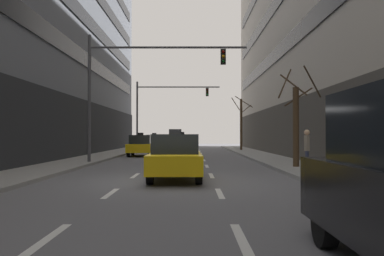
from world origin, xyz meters
name	(u,v)px	position (x,y,z in m)	size (l,w,h in m)	color
ground_plane	(171,181)	(0.00, 0.00, 0.00)	(120.00, 120.00, 0.00)	slate
sidewalk_left	(3,179)	(-5.85, 0.00, 0.07)	(2.66, 80.00, 0.14)	gray
sidewalk_right	(339,179)	(5.85, 0.00, 0.07)	(2.66, 80.00, 0.14)	gray
lane_stripe_l1_s2	(49,238)	(-1.51, -8.00, 0.00)	(0.16, 2.00, 0.01)	silver
lane_stripe_l1_s3	(111,193)	(-1.51, -3.00, 0.00)	(0.16, 2.00, 0.01)	silver
lane_stripe_l1_s4	(135,176)	(-1.51, 2.00, 0.00)	(0.16, 2.00, 0.01)	silver
lane_stripe_l1_s5	(149,166)	(-1.51, 7.00, 0.00)	(0.16, 2.00, 0.01)	silver
lane_stripe_l1_s6	(157,160)	(-1.51, 12.00, 0.00)	(0.16, 2.00, 0.01)	silver
lane_stripe_l1_s7	(162,156)	(-1.51, 17.00, 0.00)	(0.16, 2.00, 0.01)	silver
lane_stripe_l1_s8	(167,153)	(-1.51, 22.00, 0.00)	(0.16, 2.00, 0.01)	silver
lane_stripe_l1_s9	(170,151)	(-1.51, 27.00, 0.00)	(0.16, 2.00, 0.01)	silver
lane_stripe_l1_s10	(172,149)	(-1.51, 32.00, 0.00)	(0.16, 2.00, 0.01)	silver
lane_stripe_l2_s2	(241,238)	(1.51, -8.00, 0.00)	(0.16, 2.00, 0.01)	silver
lane_stripe_l2_s3	(220,193)	(1.51, -3.00, 0.00)	(0.16, 2.00, 0.01)	silver
lane_stripe_l2_s4	(212,176)	(1.51, 2.00, 0.00)	(0.16, 2.00, 0.01)	silver
lane_stripe_l2_s5	(207,166)	(1.51, 7.00, 0.00)	(0.16, 2.00, 0.01)	silver
lane_stripe_l2_s6	(204,160)	(1.51, 12.00, 0.00)	(0.16, 2.00, 0.01)	silver
lane_stripe_l2_s7	(202,156)	(1.51, 17.00, 0.00)	(0.16, 2.00, 0.01)	silver
lane_stripe_l2_s8	(201,153)	(1.51, 22.00, 0.00)	(0.16, 2.00, 0.01)	silver
lane_stripe_l2_s9	(200,151)	(1.51, 27.00, 0.00)	(0.16, 2.00, 0.01)	silver
lane_stripe_l2_s10	(199,149)	(1.51, 32.00, 0.00)	(0.16, 2.00, 0.01)	silver
taxi_driving_0	(155,143)	(-3.12, 28.34, 0.80)	(2.01, 4.39, 1.79)	black
taxi_driving_1	(176,158)	(0.15, 0.33, 0.81)	(1.89, 4.39, 1.81)	black
taxi_driving_2	(141,146)	(-3.16, 17.24, 0.79)	(1.88, 4.30, 1.77)	black
taxi_driving_3	(182,145)	(-0.08, 18.26, 0.82)	(1.97, 4.46, 1.84)	black
traffic_signal_0	(135,76)	(-2.39, 8.45, 4.85)	(8.77, 0.35, 7.00)	#4C4C51
traffic_signal_1	(161,103)	(-2.45, 28.56, 4.88)	(8.59, 0.35, 6.96)	#4C4C51
street_tree_0	(241,123)	(5.58, 26.56, 2.81)	(1.99, 2.07, 5.20)	#4C3823
street_tree_1	(296,123)	(5.59, 4.91, 2.18)	(2.07, 2.11, 4.68)	#4C3823
pedestrian_0	(307,148)	(5.18, 1.59, 1.11)	(0.29, 0.51, 1.68)	#383D59
pedestrian_1	(342,152)	(5.12, -2.34, 1.12)	(0.22, 0.53, 1.69)	black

